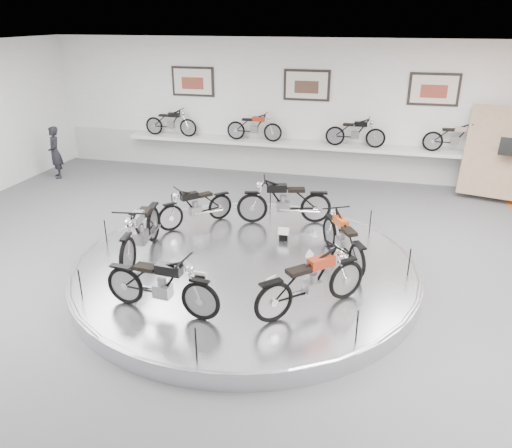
% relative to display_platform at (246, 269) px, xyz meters
% --- Properties ---
extents(floor, '(16.00, 16.00, 0.00)m').
position_rel_display_platform_xyz_m(floor, '(0.00, -0.30, -0.15)').
color(floor, '#545456').
rests_on(floor, ground).
extents(ceiling, '(16.00, 16.00, 0.00)m').
position_rel_display_platform_xyz_m(ceiling, '(0.00, -0.30, 3.85)').
color(ceiling, white).
rests_on(ceiling, wall_back).
extents(wall_back, '(16.00, 0.00, 16.00)m').
position_rel_display_platform_xyz_m(wall_back, '(0.00, 6.70, 1.85)').
color(wall_back, white).
rests_on(wall_back, floor).
extents(dado_band, '(15.68, 0.04, 1.10)m').
position_rel_display_platform_xyz_m(dado_band, '(0.00, 6.68, 0.40)').
color(dado_band, '#BCBCBA').
rests_on(dado_band, floor).
extents(display_platform, '(6.40, 6.40, 0.30)m').
position_rel_display_platform_xyz_m(display_platform, '(0.00, 0.00, 0.00)').
color(display_platform, silver).
rests_on(display_platform, floor).
extents(platform_rim, '(6.40, 6.40, 0.10)m').
position_rel_display_platform_xyz_m(platform_rim, '(0.00, 0.00, 0.12)').
color(platform_rim, '#B2B2BA').
rests_on(platform_rim, display_platform).
extents(shelf, '(11.00, 0.55, 0.10)m').
position_rel_display_platform_xyz_m(shelf, '(0.00, 6.40, 0.85)').
color(shelf, silver).
rests_on(shelf, wall_back).
extents(poster_left, '(1.35, 0.06, 0.88)m').
position_rel_display_platform_xyz_m(poster_left, '(-3.50, 6.66, 2.55)').
color(poster_left, beige).
rests_on(poster_left, wall_back).
extents(poster_center, '(1.35, 0.06, 0.88)m').
position_rel_display_platform_xyz_m(poster_center, '(0.00, 6.66, 2.55)').
color(poster_center, beige).
rests_on(poster_center, wall_back).
extents(poster_right, '(1.35, 0.06, 0.88)m').
position_rel_display_platform_xyz_m(poster_right, '(3.50, 6.66, 2.55)').
color(poster_right, beige).
rests_on(poster_right, wall_back).
extents(shelf_bike_a, '(1.22, 0.43, 0.73)m').
position_rel_display_platform_xyz_m(shelf_bike_a, '(-4.20, 6.40, 1.27)').
color(shelf_bike_a, black).
rests_on(shelf_bike_a, shelf).
extents(shelf_bike_b, '(1.22, 0.43, 0.73)m').
position_rel_display_platform_xyz_m(shelf_bike_b, '(-1.50, 6.40, 1.27)').
color(shelf_bike_b, maroon).
rests_on(shelf_bike_b, shelf).
extents(shelf_bike_c, '(1.22, 0.43, 0.73)m').
position_rel_display_platform_xyz_m(shelf_bike_c, '(1.50, 6.40, 1.27)').
color(shelf_bike_c, black).
rests_on(shelf_bike_c, shelf).
extents(shelf_bike_d, '(1.22, 0.43, 0.73)m').
position_rel_display_platform_xyz_m(shelf_bike_d, '(4.20, 6.40, 1.27)').
color(shelf_bike_d, silver).
rests_on(shelf_bike_d, shelf).
extents(bike_a, '(1.26, 1.67, 0.94)m').
position_rel_display_platform_xyz_m(bike_a, '(1.74, 0.49, 0.62)').
color(bike_a, '#C04916').
rests_on(bike_a, display_platform).
extents(bike_b, '(1.86, 1.05, 1.04)m').
position_rel_display_platform_xyz_m(bike_b, '(0.31, 2.05, 0.67)').
color(bike_b, black).
rests_on(bike_b, display_platform).
extents(bike_c, '(1.42, 1.48, 0.89)m').
position_rel_display_platform_xyz_m(bike_c, '(-1.52, 1.45, 0.60)').
color(bike_c, black).
rests_on(bike_c, display_platform).
extents(bike_d, '(0.91, 1.94, 1.10)m').
position_rel_display_platform_xyz_m(bike_d, '(-1.96, -0.29, 0.70)').
color(bike_d, silver).
rests_on(bike_d, display_platform).
extents(bike_e, '(1.71, 0.75, 0.98)m').
position_rel_display_platform_xyz_m(bike_e, '(-0.79, -1.96, 0.64)').
color(bike_e, black).
rests_on(bike_e, display_platform).
extents(bike_f, '(1.66, 1.63, 1.01)m').
position_rel_display_platform_xyz_m(bike_f, '(1.43, -1.33, 0.66)').
color(bike_f, maroon).
rests_on(bike_f, display_platform).
extents(visitor, '(0.66, 0.66, 1.55)m').
position_rel_display_platform_xyz_m(visitor, '(-7.19, 4.57, 0.63)').
color(visitor, black).
rests_on(visitor, floor).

